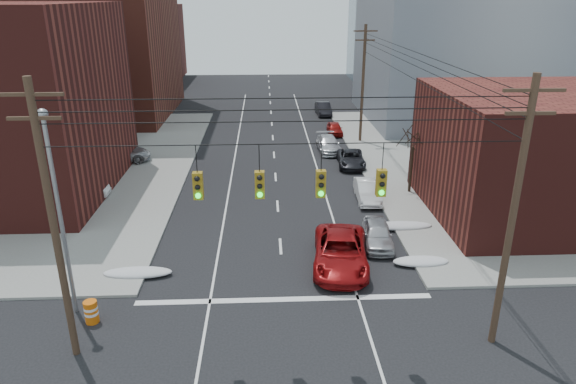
{
  "coord_description": "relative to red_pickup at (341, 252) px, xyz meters",
  "views": [
    {
      "loc": [
        -0.78,
        -14.28,
        13.46
      ],
      "look_at": [
        0.47,
        12.86,
        3.0
      ],
      "focal_mm": 32.0,
      "sensor_mm": 36.0,
      "label": 1
    }
  ],
  "objects": [
    {
      "name": "snow_nw",
      "position": [
        -10.49,
        -0.6,
        -0.62
      ],
      "size": [
        3.5,
        1.08,
        0.42
      ],
      "primitive_type": "ellipsoid",
      "color": "silver",
      "rests_on": "ground"
    },
    {
      "name": "traffic_signals",
      "position": [
        -3.0,
        -6.63,
        6.33
      ],
      "size": [
        17.0,
        0.42,
        2.02
      ],
      "color": "black",
      "rests_on": "ground"
    },
    {
      "name": "lot_car_c",
      "position": [
        -19.33,
        15.04,
        -0.07
      ],
      "size": [
        4.59,
        2.99,
        1.24
      ],
      "primitive_type": "imported",
      "rotation": [
        0.0,
        0.0,
        1.25
      ],
      "color": "black",
      "rests_on": "sidewalk_nw"
    },
    {
      "name": "parked_car_b",
      "position": [
        3.21,
        9.2,
        -0.14
      ],
      "size": [
        1.65,
        4.29,
        1.39
      ],
      "primitive_type": "imported",
      "rotation": [
        0.0,
        0.0,
        -0.04
      ],
      "color": "white",
      "rests_on": "ground"
    },
    {
      "name": "utility_pole_left",
      "position": [
        -11.59,
        -6.6,
        4.95
      ],
      "size": [
        2.2,
        0.28,
        11.0
      ],
      "color": "#473323",
      "rests_on": "ground"
    },
    {
      "name": "building_glass",
      "position": [
        20.91,
        60.4,
        10.17
      ],
      "size": [
        20.0,
        18.0,
        22.0
      ],
      "primitive_type": "cube",
      "color": "gray",
      "rests_on": "ground"
    },
    {
      "name": "red_pickup",
      "position": [
        0.0,
        0.0,
        0.0
      ],
      "size": [
        3.48,
        6.3,
        1.67
      ],
      "primitive_type": "imported",
      "rotation": [
        0.0,
        0.0,
        -0.12
      ],
      "color": "maroon",
      "rests_on": "ground"
    },
    {
      "name": "lot_car_b",
      "position": [
        -16.24,
        18.46,
        0.03
      ],
      "size": [
        5.56,
        3.5,
        1.43
      ],
      "primitive_type": "imported",
      "rotation": [
        0.0,
        0.0,
        1.8
      ],
      "color": "#9E9EA2",
      "rests_on": "sidewalk_nw"
    },
    {
      "name": "lot_car_a",
      "position": [
        -16.84,
        10.33,
        -0.05
      ],
      "size": [
        3.86,
        1.4,
        1.27
      ],
      "primitive_type": "imported",
      "rotation": [
        0.0,
        0.0,
        1.59
      ],
      "color": "silver",
      "rests_on": "sidewalk_nw"
    },
    {
      "name": "construction_barrel",
      "position": [
        -11.59,
        -4.49,
        -0.3
      ],
      "size": [
        0.63,
        0.63,
        1.04
      ],
      "rotation": [
        0.0,
        0.0,
        0.07
      ],
      "color": "#D85E0B",
      "rests_on": "ground"
    },
    {
      "name": "parked_car_f",
      "position": [
        3.15,
        36.68,
        -0.1
      ],
      "size": [
        1.74,
        4.52,
        1.47
      ],
      "primitive_type": "imported",
      "rotation": [
        0.0,
        0.0,
        0.04
      ],
      "color": "black",
      "rests_on": "ground"
    },
    {
      "name": "lot_car_d",
      "position": [
        -21.62,
        19.88,
        -0.04
      ],
      "size": [
        4.0,
        2.14,
        1.29
      ],
      "primitive_type": "imported",
      "rotation": [
        0.0,
        0.0,
        1.4
      ],
      "color": "silver",
      "rests_on": "sidewalk_nw"
    },
    {
      "name": "building_brick_far",
      "position": [
        -29.09,
        64.4,
        5.17
      ],
      "size": [
        22.0,
        18.0,
        12.0
      ],
      "primitive_type": "cube",
      "color": "#4F1B17",
      "rests_on": "ground"
    },
    {
      "name": "snow_ne",
      "position": [
        4.31,
        -0.1,
        -0.62
      ],
      "size": [
        3.0,
        1.08,
        0.42
      ],
      "primitive_type": "ellipsoid",
      "color": "silver",
      "rests_on": "ground"
    },
    {
      "name": "building_storefront",
      "position": [
        14.91,
        6.4,
        3.17
      ],
      "size": [
        16.0,
        12.0,
        8.0
      ],
      "primitive_type": "cube",
      "color": "#4F1B17",
      "rests_on": "ground"
    },
    {
      "name": "parked_car_c",
      "position": [
        3.31,
        16.92,
        -0.19
      ],
      "size": [
        2.45,
        4.78,
        1.29
      ],
      "primitive_type": "imported",
      "rotation": [
        0.0,
        0.0,
        -0.07
      ],
      "color": "black",
      "rests_on": "ground"
    },
    {
      "name": "parked_car_d",
      "position": [
        1.92,
        21.29,
        -0.14
      ],
      "size": [
        2.09,
        4.83,
        1.39
      ],
      "primitive_type": "imported",
      "rotation": [
        0.0,
        0.0,
        0.03
      ],
      "color": "silver",
      "rests_on": "ground"
    },
    {
      "name": "parked_car_a",
      "position": [
        2.47,
        2.35,
        -0.15
      ],
      "size": [
        1.98,
        4.14,
        1.37
      ],
      "primitive_type": "imported",
      "rotation": [
        0.0,
        0.0,
        -0.09
      ],
      "color": "#B1B1B6",
      "rests_on": "ground"
    },
    {
      "name": "building_office",
      "position": [
        18.91,
        34.4,
        11.67
      ],
      "size": [
        22.0,
        20.0,
        25.0
      ],
      "primitive_type": "cube",
      "color": "gray",
      "rests_on": "ground"
    },
    {
      "name": "utility_pole_far",
      "position": [
        5.41,
        24.4,
        4.95
      ],
      "size": [
        2.2,
        0.28,
        11.0
      ],
      "color": "#473323",
      "rests_on": "ground"
    },
    {
      "name": "parked_car_e",
      "position": [
        3.31,
        27.42,
        -0.22
      ],
      "size": [
        1.48,
        3.61,
        1.23
      ],
      "primitive_type": "imported",
      "rotation": [
        0.0,
        0.0,
        -0.01
      ],
      "color": "maroon",
      "rests_on": "ground"
    },
    {
      "name": "utility_pole_right",
      "position": [
        5.41,
        -6.6,
        4.95
      ],
      "size": [
        2.2,
        0.28,
        11.0
      ],
      "color": "#473323",
      "rests_on": "ground"
    },
    {
      "name": "snow_east_far",
      "position": [
        4.31,
        4.4,
        -0.62
      ],
      "size": [
        4.0,
        1.08,
        0.42
      ],
      "primitive_type": "ellipsoid",
      "color": "silver",
      "rests_on": "ground"
    },
    {
      "name": "bare_tree",
      "position": [
        6.49,
        10.4,
        1.49
      ],
      "size": [
        2.09,
        2.2,
        4.93
      ],
      "color": "black",
      "rests_on": "ground"
    },
    {
      "name": "street_light",
      "position": [
        -12.59,
        -3.6,
        4.71
      ],
      "size": [
        0.44,
        0.44,
        9.32
      ],
      "color": "gray",
      "rests_on": "ground"
    }
  ]
}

